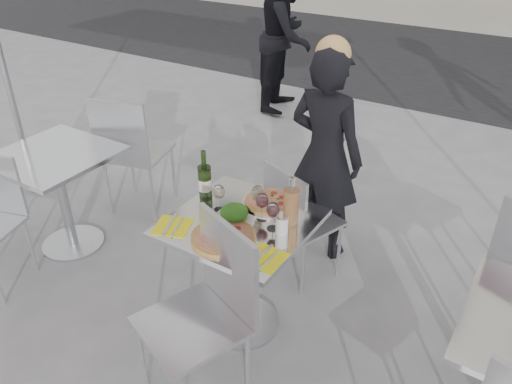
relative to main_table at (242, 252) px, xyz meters
The scene contains 21 objects.
ground 0.54m from the main_table, ahead, with size 80.00×80.00×0.00m, color slate.
street_asphalt 6.52m from the main_table, 90.00° to the left, with size 24.00×5.00×0.00m, color black.
main_table is the anchor object (origin of this frame).
side_table_left 1.50m from the main_table, behind, with size 0.72×0.72×0.75m.
chair_far 0.55m from the main_table, 84.78° to the left, with size 0.49×0.50×0.84m.
chair_near 0.46m from the main_table, 76.55° to the right, with size 0.58×0.58×0.98m.
side_chair_lfar 1.53m from the main_table, 157.21° to the left, with size 0.56×0.56×0.99m.
woman_diner 0.97m from the main_table, 87.55° to the left, with size 0.54×0.35×1.47m, color black.
pedestrian_a 3.66m from the main_table, 115.25° to the left, with size 0.83×0.64×1.70m, color black.
pizza_near 0.29m from the main_table, 85.99° to the right, with size 0.33×0.33×0.02m.
pizza_far 0.32m from the main_table, 77.56° to the left, with size 0.31×0.31×0.03m.
salad_plate 0.25m from the main_table, 166.48° to the right, with size 0.22×0.22×0.09m.
wine_bottle 0.45m from the main_table, 163.78° to the left, with size 0.07×0.08×0.29m.
carafe 0.42m from the main_table, 20.51° to the left, with size 0.08×0.08×0.29m.
sugar_shaker 0.35m from the main_table, ahead, with size 0.06×0.06×0.11m.
wineglass_white_a 0.36m from the main_table, behind, with size 0.07×0.07×0.16m.
wineglass_white_b 0.35m from the main_table, 79.47° to the left, with size 0.07×0.07×0.16m.
wineglass_red_a 0.34m from the main_table, 41.02° to the left, with size 0.07×0.07×0.16m.
wineglass_red_b 0.37m from the main_table, ahead, with size 0.07×0.07×0.16m.
napkin_left 0.42m from the main_table, 139.29° to the right, with size 0.23×0.23×0.01m.
napkin_right 0.40m from the main_table, 36.71° to the right, with size 0.19×0.20×0.01m.
Camera 1 is at (1.22, -1.81, 2.22)m, focal length 35.00 mm.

